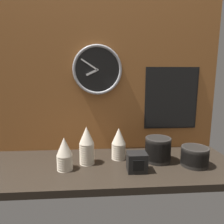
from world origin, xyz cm
name	(u,v)px	position (x,y,z in cm)	size (l,w,h in cm)	color
ground_plane	(106,166)	(0.00, 0.00, -2.00)	(160.00, 56.00, 4.00)	black
wall_tiled_back	(104,76)	(0.00, 26.50, 52.50)	(160.00, 3.00, 105.00)	#A3602D
cup_stack_center_right	(119,143)	(8.49, 7.22, 10.16)	(9.09, 9.09, 20.33)	beige
cup_stack_center_left	(64,154)	(-23.70, -5.97, 9.46)	(9.09, 9.09, 18.93)	beige
cup_stack_center	(87,145)	(-11.51, 1.18, 11.57)	(9.09, 9.09, 23.13)	beige
bowl_stack_right	(158,149)	(32.51, 1.46, 7.89)	(15.90, 15.90, 15.21)	black
bowl_stack_far_right	(195,156)	(52.57, -6.18, 6.03)	(15.90, 15.90, 11.48)	black
wall_clock	(97,70)	(-4.58, 23.46, 56.78)	(33.42, 2.70, 33.42)	black
menu_board	(171,98)	(48.10, 24.35, 36.91)	(38.24, 1.32, 43.97)	black
napkin_dispenser	(137,162)	(16.90, -10.88, 5.33)	(10.84, 9.72, 10.66)	black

